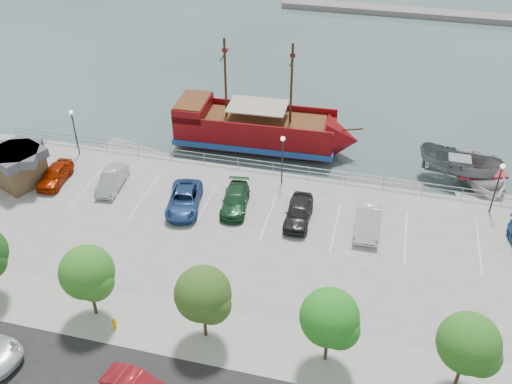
# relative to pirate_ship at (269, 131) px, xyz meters

# --- Properties ---
(ground) EXTENTS (160.00, 160.00, 0.00)m
(ground) POSITION_rel_pirate_ship_xyz_m (2.63, -13.18, -1.77)
(ground) COLOR #394A4D
(sidewalk) EXTENTS (100.00, 4.00, 0.05)m
(sidewalk) POSITION_rel_pirate_ship_xyz_m (2.63, -23.18, -0.76)
(sidewalk) COLOR #9A9991
(sidewalk) RESTS_ON land_slab
(seawall_railing) EXTENTS (50.00, 0.06, 1.00)m
(seawall_railing) POSITION_rel_pirate_ship_xyz_m (2.63, -5.38, -0.25)
(seawall_railing) COLOR gray
(seawall_railing) RESTS_ON land_slab
(far_shore) EXTENTS (40.00, 3.00, 0.80)m
(far_shore) POSITION_rel_pirate_ship_xyz_m (12.63, 41.82, -1.37)
(far_shore) COLOR gray
(far_shore) RESTS_ON ground
(pirate_ship) EXTENTS (16.90, 5.29, 10.59)m
(pirate_ship) POSITION_rel_pirate_ship_xyz_m (0.00, 0.00, 0.00)
(pirate_ship) COLOR maroon
(pirate_ship) RESTS_ON ground
(patrol_boat) EXTENTS (7.23, 4.39, 2.63)m
(patrol_boat) POSITION_rel_pirate_ship_xyz_m (16.49, -1.37, -0.46)
(patrol_boat) COLOR slate
(patrol_boat) RESTS_ON ground
(speedboat) EXTENTS (7.06, 8.46, 1.51)m
(speedboat) POSITION_rel_pirate_ship_xyz_m (18.38, -1.45, -1.02)
(speedboat) COLOR white
(speedboat) RESTS_ON ground
(dock_west) EXTENTS (7.14, 3.64, 0.39)m
(dock_west) POSITION_rel_pirate_ship_xyz_m (-11.26, -3.98, -1.58)
(dock_west) COLOR gray
(dock_west) RESTS_ON ground
(dock_mid) EXTENTS (6.60, 2.03, 0.37)m
(dock_mid) POSITION_rel_pirate_ship_xyz_m (10.58, -3.98, -1.59)
(dock_mid) COLOR slate
(dock_mid) RESTS_ON ground
(dock_east) EXTENTS (6.79, 3.03, 0.37)m
(dock_east) POSITION_rel_pirate_ship_xyz_m (19.75, -3.98, -1.59)
(dock_east) COLOR gray
(dock_east) RESTS_ON ground
(shed) EXTENTS (4.82, 4.82, 3.01)m
(shed) POSITION_rel_pirate_ship_xyz_m (-17.71, -11.74, 0.83)
(shed) COLOR brown
(shed) RESTS_ON land_slab
(fire_hydrant) EXTENTS (0.26, 0.26, 0.75)m
(fire_hydrant) POSITION_rel_pirate_ship_xyz_m (-3.74, -23.98, -0.36)
(fire_hydrant) COLOR #E6A600
(fire_hydrant) RESTS_ON sidewalk
(lamp_post_left) EXTENTS (0.36, 0.36, 4.28)m
(lamp_post_left) POSITION_rel_pirate_ship_xyz_m (-15.37, -6.68, 2.17)
(lamp_post_left) COLOR black
(lamp_post_left) RESTS_ON land_slab
(lamp_post_mid) EXTENTS (0.36, 0.36, 4.28)m
(lamp_post_mid) POSITION_rel_pirate_ship_xyz_m (2.63, -6.68, 2.17)
(lamp_post_mid) COLOR black
(lamp_post_mid) RESTS_ON land_slab
(lamp_post_right) EXTENTS (0.36, 0.36, 4.28)m
(lamp_post_right) POSITION_rel_pirate_ship_xyz_m (18.63, -6.68, 2.17)
(lamp_post_right) COLOR black
(lamp_post_right) RESTS_ON land_slab
(tree_c) EXTENTS (3.30, 3.20, 5.00)m
(tree_c) POSITION_rel_pirate_ship_xyz_m (-5.22, -23.26, 2.52)
(tree_c) COLOR #473321
(tree_c) RESTS_ON sidewalk
(tree_d) EXTENTS (3.30, 3.20, 5.00)m
(tree_d) POSITION_rel_pirate_ship_xyz_m (1.78, -23.26, 2.52)
(tree_d) COLOR #473321
(tree_d) RESTS_ON sidewalk
(tree_e) EXTENTS (3.30, 3.20, 5.00)m
(tree_e) POSITION_rel_pirate_ship_xyz_m (8.78, -23.26, 2.52)
(tree_e) COLOR #473321
(tree_e) RESTS_ON sidewalk
(tree_f) EXTENTS (3.30, 3.20, 5.00)m
(tree_f) POSITION_rel_pirate_ship_xyz_m (15.78, -23.26, 2.52)
(tree_f) COLOR #473321
(tree_f) RESTS_ON sidewalk
(parked_car_a) EXTENTS (1.99, 4.25, 1.41)m
(parked_car_a) POSITION_rel_pirate_ship_xyz_m (-15.09, -11.00, -0.07)
(parked_car_a) COLOR #A42202
(parked_car_a) RESTS_ON land_slab
(parked_car_b) EXTENTS (1.86, 4.32, 1.38)m
(parked_car_b) POSITION_rel_pirate_ship_xyz_m (-10.34, -10.54, -0.08)
(parked_car_b) COLOR #AEAFB1
(parked_car_b) RESTS_ON land_slab
(parked_car_c) EXTENTS (3.30, 5.44, 1.41)m
(parked_car_c) POSITION_rel_pirate_ship_xyz_m (-3.83, -11.74, -0.07)
(parked_car_c) COLOR navy
(parked_car_c) RESTS_ON land_slab
(parked_car_d) EXTENTS (2.43, 4.80, 1.34)m
(parked_car_d) POSITION_rel_pirate_ship_xyz_m (-0.10, -10.77, -0.11)
(parked_car_d) COLOR #1A4626
(parked_car_d) RESTS_ON land_slab
(parked_car_e) EXTENTS (1.92, 4.54, 1.53)m
(parked_car_e) POSITION_rel_pirate_ship_xyz_m (4.85, -11.20, -0.01)
(parked_car_e) COLOR black
(parked_car_e) RESTS_ON land_slab
(parked_car_f) EXTENTS (1.91, 5.14, 1.68)m
(parked_car_f) POSITION_rel_pirate_ship_xyz_m (9.82, -10.72, 0.07)
(parked_car_f) COLOR white
(parked_car_f) RESTS_ON land_slab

